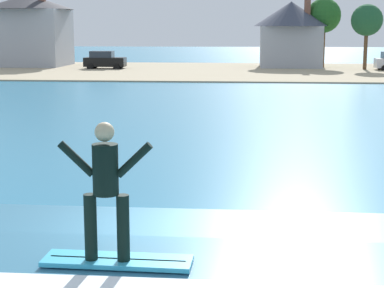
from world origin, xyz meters
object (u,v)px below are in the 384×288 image
surfboard (118,261)px  car_near_shore (104,60)px  house_small_cottage (291,30)px  tree_short_bushy (324,16)px  surfer (106,184)px  tree_tall_bare (367,21)px  house_with_chimney (29,27)px

surfboard → car_near_shore: size_ratio=0.46×
house_small_cottage → tree_short_bushy: (3.34, 0.27, 1.45)m
surfer → house_small_cottage: (5.99, 60.32, 1.53)m
house_small_cottage → tree_tall_bare: bearing=-24.3°
surfer → tree_short_bushy: tree_short_bushy is taller
house_with_chimney → house_small_cottage: 27.84m
surfer → car_near_shore: bearing=102.8°
surfboard → tree_tall_bare: 58.62m
surfer → tree_short_bushy: 61.37m
surfer → tree_tall_bare: tree_tall_bare is taller
house_small_cottage → tree_short_bushy: bearing=4.5°
surfboard → tree_short_bushy: (9.22, 60.53, 3.99)m
house_with_chimney → tree_tall_bare: (34.95, -3.07, 0.64)m
surfboard → car_near_shore: (-12.89, 56.09, -0.40)m
surfer → tree_short_bushy: size_ratio=0.24×
surfer → car_near_shore: size_ratio=0.43×
house_with_chimney → tree_short_bushy: house_with_chimney is taller
house_with_chimney → car_near_shore: bearing=-24.0°
car_near_shore → house_with_chimney: bearing=156.0°
surfer → house_small_cottage: size_ratio=0.23×
house_small_cottage → tree_tall_bare: house_small_cottage is taller
surfboard → tree_short_bushy: bearing=81.3°
surfboard → house_with_chimney: size_ratio=0.20×
car_near_shore → surfer: bearing=-77.2°
house_small_cottage → tree_tall_bare: (7.11, -3.21, 0.97)m
tree_short_bushy → car_near_shore: bearing=-168.6°
house_with_chimney → house_small_cottage: bearing=0.3°
surfboard → house_with_chimney: (-21.96, 60.13, 2.86)m
car_near_shore → surfboard: bearing=-77.1°
tree_short_bushy → surfboard: bearing=-98.7°
surfboard → house_with_chimney: 64.07m
tree_short_bushy → house_small_cottage: bearing=-175.5°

